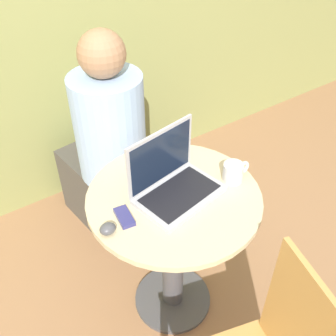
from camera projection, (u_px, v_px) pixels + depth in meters
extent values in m
plane|color=#9E704C|center=(173.00, 299.00, 1.99)|extent=(12.00, 12.00, 0.00)
cylinder|color=#4C4C51|center=(173.00, 298.00, 1.99)|extent=(0.38, 0.38, 0.02)
cylinder|color=#4C4C51|center=(173.00, 254.00, 1.76)|extent=(0.10, 0.10, 0.68)
cylinder|color=beige|center=(174.00, 197.00, 1.54)|extent=(0.69, 0.69, 0.02)
cube|color=#B7B7BC|center=(180.00, 195.00, 1.52)|extent=(0.36, 0.27, 0.02)
cube|color=black|center=(180.00, 193.00, 1.51)|extent=(0.31, 0.22, 0.00)
cube|color=#B7B7BC|center=(160.00, 157.00, 1.49)|extent=(0.32, 0.07, 0.24)
cube|color=#141E33|center=(161.00, 158.00, 1.49)|extent=(0.30, 0.06, 0.21)
cube|color=navy|center=(124.00, 217.00, 1.43)|extent=(0.06, 0.11, 0.02)
ellipsoid|color=#4C4C51|center=(108.00, 229.00, 1.37)|extent=(0.06, 0.05, 0.04)
cylinder|color=white|center=(233.00, 172.00, 1.58)|extent=(0.08, 0.08, 0.08)
torus|color=white|center=(243.00, 167.00, 1.60)|extent=(0.06, 0.01, 0.06)
cube|color=#4C4742|center=(106.00, 188.00, 2.32)|extent=(0.39, 0.53, 0.43)
cylinder|color=#9EBCE5|center=(110.00, 128.00, 1.94)|extent=(0.35, 0.35, 0.55)
sphere|color=#A87A56|center=(102.00, 54.00, 1.70)|extent=(0.22, 0.22, 0.22)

